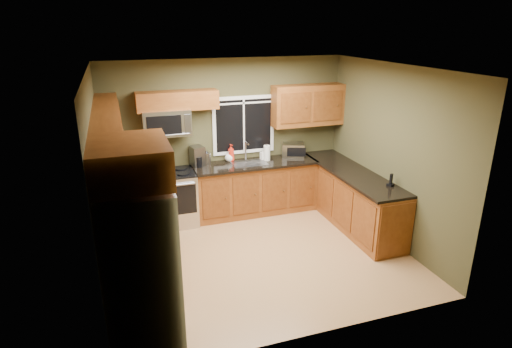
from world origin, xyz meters
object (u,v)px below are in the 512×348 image
toaster_oven (293,150)px  cordless_phone (391,182)px  soap_bottle_a (231,153)px  soap_bottle_b (263,154)px  microwave (167,123)px  paper_towel_roll (267,153)px  coffee_maker (197,157)px  kettle (207,158)px  range (173,198)px  refrigerator (141,267)px  soap_bottle_c (229,156)px

toaster_oven → cordless_phone: size_ratio=2.46×
soap_bottle_a → soap_bottle_b: (0.57, -0.09, -0.06)m
microwave → paper_towel_roll: microwave is taller
coffee_maker → soap_bottle_a: size_ratio=1.11×
kettle → soap_bottle_a: bearing=6.4°
toaster_oven → soap_bottle_b: 0.58m
paper_towel_roll → cordless_phone: size_ratio=1.56×
range → cordless_phone: bearing=-29.3°
range → cordless_phone: 3.51m
refrigerator → paper_towel_roll: size_ratio=6.02×
soap_bottle_b → soap_bottle_c: (-0.60, 0.09, -0.00)m
soap_bottle_a → paper_towel_roll: bearing=-14.3°
refrigerator → microwave: size_ratio=2.37×
soap_bottle_b → cordless_phone: size_ratio=0.99×
microwave → cordless_phone: microwave is taller
coffee_maker → cordless_phone: size_ratio=1.76×
microwave → soap_bottle_b: microwave is taller
refrigerator → kettle: size_ratio=7.14×
refrigerator → cordless_phone: (3.72, 1.07, 0.10)m
microwave → soap_bottle_c: bearing=5.1°
soap_bottle_b → cordless_phone: 2.30m
paper_towel_roll → soap_bottle_c: (-0.65, 0.16, -0.04)m
cordless_phone → paper_towel_roll: bearing=126.9°
toaster_oven → coffee_maker: (-1.75, 0.02, 0.03)m
kettle → soap_bottle_c: size_ratio=1.34×
paper_towel_roll → soap_bottle_a: size_ratio=0.99×
range → soap_bottle_c: soap_bottle_c is taller
toaster_oven → soap_bottle_c: 1.19m
refrigerator → coffee_maker: size_ratio=5.37×
toaster_oven → paper_towel_roll: size_ratio=1.57×
range → coffee_maker: size_ratio=2.80×
refrigerator → microwave: (0.69, 2.91, 0.83)m
kettle → toaster_oven: bearing=-1.2°
coffee_maker → soap_bottle_c: (0.57, 0.06, -0.06)m
refrigerator → microwave: microwave is taller
coffee_maker → soap_bottle_a: (0.61, 0.06, -0.01)m
soap_bottle_a → soap_bottle_c: (-0.04, 0.00, -0.06)m
microwave → soap_bottle_a: microwave is taller
soap_bottle_a → cordless_phone: soap_bottle_a is taller
coffee_maker → soap_bottle_c: 0.58m
microwave → soap_bottle_b: bearing=0.3°
coffee_maker → soap_bottle_c: bearing=6.3°
soap_bottle_c → cordless_phone: size_ratio=0.99×
refrigerator → coffee_maker: bearing=68.3°
soap_bottle_a → refrigerator: bearing=-120.6°
range → soap_bottle_c: (1.05, 0.23, 0.57)m
soap_bottle_a → soap_bottle_c: soap_bottle_a is taller
soap_bottle_b → range: bearing=-175.0°
coffee_maker → refrigerator: bearing=-111.7°
coffee_maker → soap_bottle_b: size_ratio=1.77×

